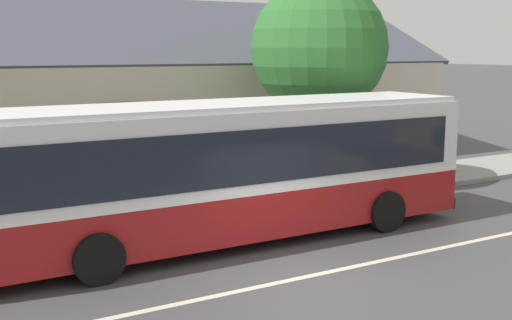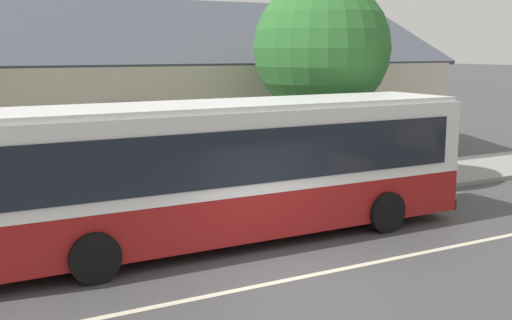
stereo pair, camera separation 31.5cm
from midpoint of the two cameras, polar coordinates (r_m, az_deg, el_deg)
name	(u,v)px [view 2 (the right image)]	position (r m, az deg, el deg)	size (l,w,h in m)	color
ground_plane	(301,277)	(12.69, 4.75, -10.36)	(300.00, 300.00, 0.00)	#424244
sidewalk_far	(182,208)	(17.75, -6.08, -4.26)	(60.00, 3.00, 0.15)	gray
lane_divider_stripe	(301,277)	(12.69, 4.75, -10.35)	(60.00, 0.16, 0.01)	beige
community_building	(79,111)	(25.49, -15.11, 4.26)	(28.01, 11.08, 7.38)	beige
transit_bus	(224,168)	(14.55, -2.27, -0.69)	(12.21, 2.81, 3.20)	maroon
street_tree_primary	(322,48)	(20.22, 6.32, 9.85)	(4.25, 4.25, 6.54)	#4C3828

